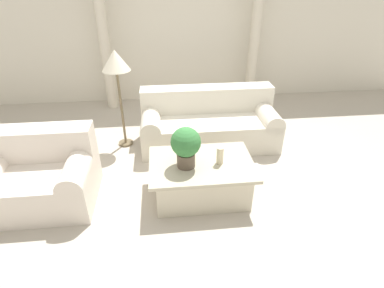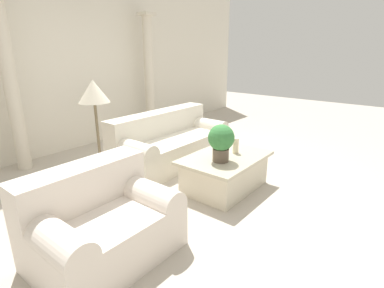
{
  "view_description": "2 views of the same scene",
  "coord_description": "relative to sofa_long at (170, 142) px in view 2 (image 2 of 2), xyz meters",
  "views": [
    {
      "loc": [
        -0.31,
        -3.12,
        2.32
      ],
      "look_at": [
        0.01,
        -0.12,
        0.55
      ],
      "focal_mm": 28.0,
      "sensor_mm": 36.0,
      "label": 1
    },
    {
      "loc": [
        -3.0,
        -2.3,
        1.78
      ],
      "look_at": [
        0.03,
        0.13,
        0.53
      ],
      "focal_mm": 28.0,
      "sensor_mm": 36.0,
      "label": 2
    }
  ],
  "objects": [
    {
      "name": "loveseat",
      "position": [
        -2.09,
        -1.11,
        0.01
      ],
      "size": [
        1.19,
        0.87,
        0.8
      ],
      "color": "silver",
      "rests_on": "ground_plane"
    },
    {
      "name": "column_left",
      "position": [
        -1.62,
        1.55,
        0.93
      ],
      "size": [
        0.28,
        0.28,
        2.45
      ],
      "color": "beige",
      "rests_on": "ground_plane"
    },
    {
      "name": "floor_lamp",
      "position": [
        -1.26,
        0.06,
        0.89
      ],
      "size": [
        0.38,
        0.38,
        1.41
      ],
      "color": "brown",
      "rests_on": "ground_plane"
    },
    {
      "name": "potted_plant",
      "position": [
        -0.45,
        -1.27,
        0.39
      ],
      "size": [
        0.32,
        0.32,
        0.46
      ],
      "color": "brown",
      "rests_on": "coffee_table"
    },
    {
      "name": "coffee_table",
      "position": [
        -0.28,
        -1.23,
        -0.1
      ],
      "size": [
        1.17,
        0.81,
        0.45
      ],
      "color": "beige",
      "rests_on": "ground_plane"
    },
    {
      "name": "ground_plane",
      "position": [
        -0.37,
        -0.86,
        -0.33
      ],
      "size": [
        16.0,
        16.0,
        0.0
      ],
      "primitive_type": "plane",
      "color": "#BCB2A3"
    },
    {
      "name": "column_right",
      "position": [
        1.07,
        1.55,
        0.93
      ],
      "size": [
        0.28,
        0.28,
        2.45
      ],
      "color": "beige",
      "rests_on": "ground_plane"
    },
    {
      "name": "sofa_long",
      "position": [
        0.0,
        0.0,
        0.0
      ],
      "size": [
        1.98,
        0.87,
        0.8
      ],
      "color": "beige",
      "rests_on": "ground_plane"
    },
    {
      "name": "pillar_candle",
      "position": [
        -0.08,
        -1.26,
        0.22
      ],
      "size": [
        0.08,
        0.08,
        0.2
      ],
      "color": "beige",
      "rests_on": "coffee_table"
    },
    {
      "name": "wall_back",
      "position": [
        -0.37,
        1.9,
        1.27
      ],
      "size": [
        10.0,
        0.06,
        3.2
      ],
      "color": "silver",
      "rests_on": "ground_plane"
    }
  ]
}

